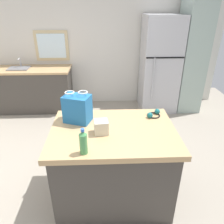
{
  "coord_description": "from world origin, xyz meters",
  "views": [
    {
      "loc": [
        0.14,
        -2.28,
        2.05
      ],
      "look_at": [
        0.24,
        -0.09,
        0.95
      ],
      "focal_mm": 34.93,
      "sensor_mm": 36.0,
      "label": 1
    }
  ],
  "objects_px": {
    "kitchen_island": "(113,164)",
    "tall_cabinet": "(191,56)",
    "bottle": "(83,142)",
    "small_box": "(101,127)",
    "refrigerator": "(160,65)",
    "shopping_bag": "(77,108)",
    "ear_defenders": "(154,114)"
  },
  "relations": [
    {
      "from": "kitchen_island",
      "to": "refrigerator",
      "type": "xyz_separation_m",
      "value": [
        1.05,
        2.39,
        0.48
      ]
    },
    {
      "from": "shopping_bag",
      "to": "small_box",
      "type": "xyz_separation_m",
      "value": [
        0.25,
        -0.26,
        -0.08
      ]
    },
    {
      "from": "refrigerator",
      "to": "bottle",
      "type": "xyz_separation_m",
      "value": [
        -1.32,
        -2.77,
        0.07
      ]
    },
    {
      "from": "shopping_bag",
      "to": "bottle",
      "type": "height_order",
      "value": "shopping_bag"
    },
    {
      "from": "refrigerator",
      "to": "ear_defenders",
      "type": "xyz_separation_m",
      "value": [
        -0.58,
        -2.11,
        -0.01
      ]
    },
    {
      "from": "refrigerator",
      "to": "shopping_bag",
      "type": "bearing_deg",
      "value": -122.92
    },
    {
      "from": "small_box",
      "to": "tall_cabinet",
      "type": "bearing_deg",
      "value": 53.96
    },
    {
      "from": "refrigerator",
      "to": "bottle",
      "type": "distance_m",
      "value": 3.07
    },
    {
      "from": "small_box",
      "to": "bottle",
      "type": "relative_size",
      "value": 0.56
    },
    {
      "from": "ear_defenders",
      "to": "tall_cabinet",
      "type": "bearing_deg",
      "value": 60.6
    },
    {
      "from": "small_box",
      "to": "ear_defenders",
      "type": "xyz_separation_m",
      "value": [
        0.59,
        0.34,
        -0.05
      ]
    },
    {
      "from": "tall_cabinet",
      "to": "bottle",
      "type": "relative_size",
      "value": 9.27
    },
    {
      "from": "kitchen_island",
      "to": "small_box",
      "type": "bearing_deg",
      "value": -155.13
    },
    {
      "from": "kitchen_island",
      "to": "refrigerator",
      "type": "distance_m",
      "value": 2.66
    },
    {
      "from": "refrigerator",
      "to": "tall_cabinet",
      "type": "bearing_deg",
      "value": 0.03
    },
    {
      "from": "refrigerator",
      "to": "tall_cabinet",
      "type": "xyz_separation_m",
      "value": [
        0.61,
        0.0,
        0.18
      ]
    },
    {
      "from": "tall_cabinet",
      "to": "bottle",
      "type": "xyz_separation_m",
      "value": [
        -1.93,
        -2.77,
        -0.11
      ]
    },
    {
      "from": "shopping_bag",
      "to": "tall_cabinet",
      "type": "bearing_deg",
      "value": 47.16
    },
    {
      "from": "kitchen_island",
      "to": "tall_cabinet",
      "type": "height_order",
      "value": "tall_cabinet"
    },
    {
      "from": "bottle",
      "to": "ear_defenders",
      "type": "xyz_separation_m",
      "value": [
        0.74,
        0.66,
        -0.09
      ]
    },
    {
      "from": "shopping_bag",
      "to": "ear_defenders",
      "type": "bearing_deg",
      "value": 5.56
    },
    {
      "from": "bottle",
      "to": "ear_defenders",
      "type": "bearing_deg",
      "value": 41.52
    },
    {
      "from": "ear_defenders",
      "to": "shopping_bag",
      "type": "bearing_deg",
      "value": -174.44
    },
    {
      "from": "tall_cabinet",
      "to": "ear_defenders",
      "type": "bearing_deg",
      "value": -119.4
    },
    {
      "from": "shopping_bag",
      "to": "small_box",
      "type": "relative_size",
      "value": 2.51
    },
    {
      "from": "kitchen_island",
      "to": "small_box",
      "type": "height_order",
      "value": "small_box"
    },
    {
      "from": "refrigerator",
      "to": "bottle",
      "type": "height_order",
      "value": "refrigerator"
    },
    {
      "from": "kitchen_island",
      "to": "tall_cabinet",
      "type": "distance_m",
      "value": 2.99
    },
    {
      "from": "tall_cabinet",
      "to": "kitchen_island",
      "type": "bearing_deg",
      "value": -124.77
    },
    {
      "from": "refrigerator",
      "to": "shopping_bag",
      "type": "height_order",
      "value": "refrigerator"
    },
    {
      "from": "small_box",
      "to": "kitchen_island",
      "type": "bearing_deg",
      "value": 24.87
    },
    {
      "from": "kitchen_island",
      "to": "tall_cabinet",
      "type": "relative_size",
      "value": 0.57
    }
  ]
}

